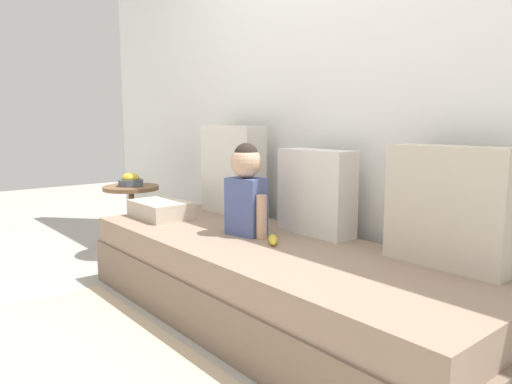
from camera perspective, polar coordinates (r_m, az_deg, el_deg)
The scene contains 11 objects.
ground_plane at distance 2.56m, azimuth 1.71°, elevation -15.27°, with size 12.00×12.00×0.00m, color #B2ADA3.
back_wall at distance 2.75m, azimuth 10.75°, elevation 10.45°, with size 5.64×0.10×2.26m, color white.
couch at distance 2.48m, azimuth 1.73°, elevation -10.91°, with size 2.44×0.86×0.42m.
throw_pillow_left at distance 3.16m, azimuth -2.86°, elevation 2.64°, with size 0.51×0.16×0.58m, color silver.
throw_pillow_center at distance 2.60m, azimuth 7.23°, elevation -0.02°, with size 0.45×0.16×0.46m, color silver.
throw_pillow_right at distance 2.16m, azimuth 22.08°, elevation -1.65°, with size 0.52×0.16×0.51m, color beige.
toddler at distance 2.56m, azimuth -1.17°, elevation 0.51°, with size 0.31×0.18×0.50m.
banana at distance 2.42m, azimuth 2.05°, elevation -5.71°, with size 0.17×0.04×0.04m, color yellow.
folded_blanket at distance 3.11m, azimuth -11.35°, elevation -2.04°, with size 0.40×0.28×0.11m, color beige.
side_table at distance 3.76m, azimuth -14.70°, elevation -1.15°, with size 0.42×0.42×0.54m.
fruit_bowl at distance 3.74m, azimuth -14.80°, elevation 1.33°, with size 0.19×0.19×0.10m.
Camera 1 is at (1.75, -1.55, 1.03)m, focal length 33.36 mm.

